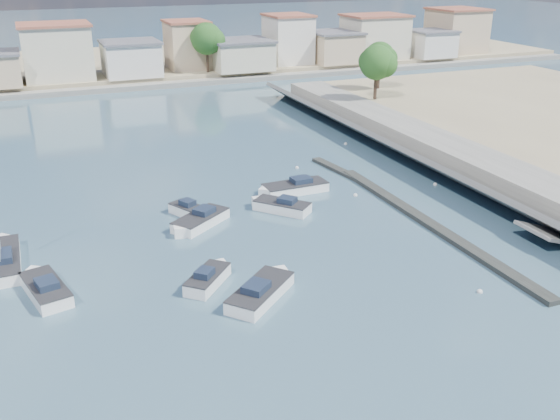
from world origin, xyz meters
The scene contains 16 objects.
ground centered at (0.00, 40.00, 0.00)m, with size 400.00×400.00×0.00m, color #2B4757.
seawall_walkway centered at (18.50, 13.00, 0.90)m, with size 5.00×90.00×1.80m, color slate.
breakwater centered at (6.90, 12.69, 0.17)m, with size 2.00×31.02×0.35m.
far_shore_land centered at (0.00, 92.00, 0.70)m, with size 160.00×40.00×1.40m, color gray.
far_shore_quay centered at (0.00, 71.00, 0.40)m, with size 160.00×2.50×0.80m, color slate.
far_town centered at (10.71, 76.92, 4.93)m, with size 113.01×12.80×8.35m.
shore_trees centered at (8.34, 68.11, 6.22)m, with size 74.56×38.32×7.92m.
motorboat_a centered at (-20.86, 9.93, 0.38)m, with size 3.00×5.51×1.48m.
motorboat_b centered at (-11.19, 7.36, 0.38)m, with size 3.68×3.84×1.48m.
motorboat_c centered at (0.09, 20.40, 0.38)m, with size 6.32×2.34×1.48m.
motorboat_d centered at (-9.43, 16.32, 0.38)m, with size 5.11×4.53×1.48m.
motorboat_f centered at (-2.51, 16.95, 0.38)m, with size 4.36×4.59×1.48m.
motorboat_g centered at (-9.33, 18.33, 0.38)m, with size 3.07×4.21×1.48m.
motorboat_h centered at (-8.63, 4.59, 0.38)m, with size 5.29×4.99×1.48m.
sailboat centered at (-23.24, 15.12, 0.41)m, with size 2.27×7.26×9.00m.
mooring_buoys centered at (7.60, 14.67, 0.05)m, with size 10.01×37.47×0.36m.
Camera 1 is at (-20.15, -26.41, 19.20)m, focal length 40.00 mm.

